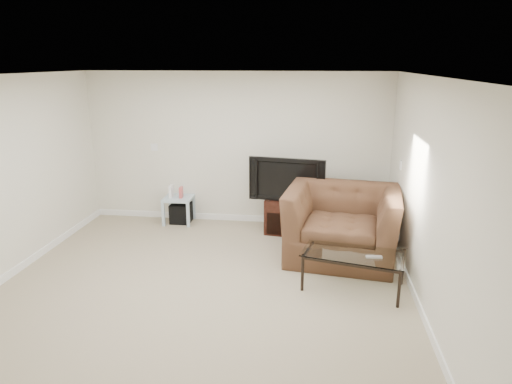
# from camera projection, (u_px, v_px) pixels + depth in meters

# --- Properties ---
(floor) EXTENTS (5.00, 5.00, 0.00)m
(floor) POSITION_uv_depth(u_px,v_px,m) (202.00, 290.00, 5.49)
(floor) COLOR tan
(floor) RESTS_ON ground
(ceiling) EXTENTS (5.00, 5.00, 0.00)m
(ceiling) POSITION_uv_depth(u_px,v_px,m) (194.00, 76.00, 4.80)
(ceiling) COLOR white
(ceiling) RESTS_ON ground
(wall_back) EXTENTS (5.00, 0.02, 2.50)m
(wall_back) POSITION_uv_depth(u_px,v_px,m) (236.00, 149.00, 7.53)
(wall_back) COLOR silver
(wall_back) RESTS_ON ground
(wall_right) EXTENTS (0.02, 5.00, 2.50)m
(wall_right) POSITION_uv_depth(u_px,v_px,m) (428.00, 198.00, 4.84)
(wall_right) COLOR silver
(wall_right) RESTS_ON ground
(plate_back) EXTENTS (0.12, 0.02, 0.12)m
(plate_back) POSITION_uv_depth(u_px,v_px,m) (154.00, 147.00, 7.69)
(plate_back) COLOR white
(plate_back) RESTS_ON wall_back
(plate_right_switch) EXTENTS (0.02, 0.09, 0.13)m
(plate_right_switch) POSITION_uv_depth(u_px,v_px,m) (401.00, 165.00, 6.36)
(plate_right_switch) COLOR white
(plate_right_switch) RESTS_ON wall_right
(plate_right_outlet) EXTENTS (0.02, 0.08, 0.12)m
(plate_right_outlet) POSITION_uv_depth(u_px,v_px,m) (398.00, 236.00, 6.34)
(plate_right_outlet) COLOR white
(plate_right_outlet) RESTS_ON wall_right
(tv_stand) EXTENTS (0.73, 0.55, 0.56)m
(tv_stand) POSITION_uv_depth(u_px,v_px,m) (288.00, 215.00, 7.26)
(tv_stand) COLOR black
(tv_stand) RESTS_ON floor
(dvd_player) EXTENTS (0.40, 0.30, 0.05)m
(dvd_player) POSITION_uv_depth(u_px,v_px,m) (288.00, 205.00, 7.17)
(dvd_player) COLOR black
(dvd_player) RESTS_ON tv_stand
(television) EXTENTS (1.12, 0.38, 0.68)m
(television) POSITION_uv_depth(u_px,v_px,m) (288.00, 178.00, 7.06)
(television) COLOR black
(television) RESTS_ON tv_stand
(side_table) EXTENTS (0.48, 0.48, 0.45)m
(side_table) POSITION_uv_depth(u_px,v_px,m) (179.00, 210.00, 7.72)
(side_table) COLOR #A2B3C6
(side_table) RESTS_ON floor
(subwoofer) EXTENTS (0.33, 0.33, 0.33)m
(subwoofer) POSITION_uv_depth(u_px,v_px,m) (181.00, 213.00, 7.75)
(subwoofer) COLOR black
(subwoofer) RESTS_ON floor
(game_console) EXTENTS (0.05, 0.15, 0.21)m
(game_console) POSITION_uv_depth(u_px,v_px,m) (171.00, 191.00, 7.62)
(game_console) COLOR white
(game_console) RESTS_ON side_table
(game_case) EXTENTS (0.06, 0.13, 0.18)m
(game_case) POSITION_uv_depth(u_px,v_px,m) (181.00, 192.00, 7.61)
(game_case) COLOR #CC4C4C
(game_case) RESTS_ON side_table
(recliner) EXTENTS (1.63, 1.17, 1.32)m
(recliner) POSITION_uv_depth(u_px,v_px,m) (342.00, 212.00, 6.24)
(recliner) COLOR #4A2F21
(recliner) RESTS_ON floor
(coffee_table) EXTENTS (1.31, 0.93, 0.46)m
(coffee_table) POSITION_uv_depth(u_px,v_px,m) (353.00, 270.00, 5.49)
(coffee_table) COLOR black
(coffee_table) RESTS_ON floor
(remote) EXTENTS (0.19, 0.07, 0.02)m
(remote) POSITION_uv_depth(u_px,v_px,m) (374.00, 257.00, 5.26)
(remote) COLOR #B2B2B7
(remote) RESTS_ON coffee_table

